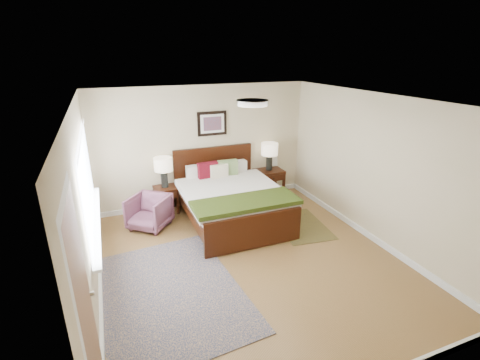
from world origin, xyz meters
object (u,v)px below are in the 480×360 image
Objects in this scene: nightstand_right at (269,180)px; lamp_left at (163,167)px; nightstand_left at (166,193)px; armchair at (149,212)px; lamp_right at (269,151)px; rug_persian at (170,292)px; bed at (231,194)px.

lamp_left is at bearing 179.68° from nightstand_right.
nightstand_right is at bearing 0.17° from nightstand_left.
nightstand_right reaches higher than nightstand_left.
nightstand_left is at bearing 92.80° from armchair.
lamp_right is 3.93m from rug_persian.
nightstand_right is 2.79m from armchair.
lamp_right is 2.89m from armchair.
lamp_left is (-2.32, 0.01, 0.60)m from nightstand_right.
lamp_right is (-0.00, 0.01, 0.68)m from nightstand_right.
rug_persian is at bearing -99.75° from nightstand_left.
lamp_right reaches higher than nightstand_left.
nightstand_right is (1.23, 0.86, -0.18)m from bed.
lamp_right reaches higher than rug_persian.
rug_persian is (-0.44, -2.59, -0.97)m from lamp_left.
nightstand_left is at bearing -179.51° from lamp_right.
bed is at bearing 43.59° from rug_persian.
armchair reaches higher than nightstand_left.
nightstand_right is at bearing 34.87° from bed.
nightstand_left is 0.21× the size of rug_persian.
lamp_right is (1.23, 0.87, 0.50)m from bed.
nightstand_right is at bearing 38.30° from rug_persian.
nightstand_right is 1.02× the size of lamp_left.
bed is 2.37m from rug_persian.
armchair is 0.27× the size of rug_persian.
armchair is (-2.73, -0.55, -0.06)m from nightstand_right.
armchair is at bearing -168.30° from lamp_right.
lamp_right is at bearing 51.42° from armchair.
lamp_right is (2.32, 0.00, 0.08)m from lamp_left.
lamp_left reaches higher than nightstand_right.
lamp_left is 0.89× the size of armchair.
rug_persian is (-1.53, -1.72, -0.55)m from bed.
bed reaches higher than lamp_left.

